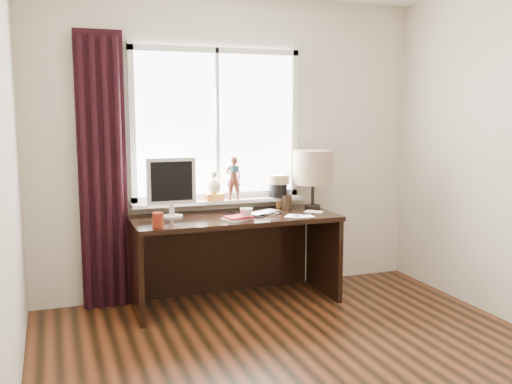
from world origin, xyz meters
name	(u,v)px	position (x,y,z in m)	size (l,w,h in m)	color
wall_back	(232,147)	(0.00, 2.00, 1.30)	(3.50, 2.60, 0.00)	beige
laptop	(264,213)	(0.15, 1.62, 0.76)	(0.30, 0.19, 0.02)	silver
mug	(246,214)	(-0.07, 1.44, 0.80)	(0.10, 0.10, 0.10)	white
red_cup	(158,220)	(-0.78, 1.39, 0.81)	(0.08, 0.08, 0.11)	maroon
window	(220,147)	(-0.13, 1.95, 1.30)	(1.52, 0.23, 1.40)	white
curtain	(102,173)	(-1.13, 1.91, 1.12)	(0.38, 0.09, 2.25)	black
desk	(231,242)	(-0.10, 1.73, 0.51)	(1.70, 0.70, 0.75)	black
monitor	(171,184)	(-0.60, 1.75, 1.03)	(0.40, 0.18, 0.49)	beige
notebook_stack	(238,218)	(-0.13, 1.45, 0.77)	(0.27, 0.23, 0.03)	beige
brush_holder	(286,202)	(0.44, 1.80, 0.81)	(0.09, 0.09, 0.25)	black
icon_frame	(281,201)	(0.41, 1.86, 0.81)	(0.10, 0.03, 0.13)	gold
table_lamp	(313,168)	(0.67, 1.75, 1.11)	(0.35, 0.35, 0.52)	black
loose_papers	(304,215)	(0.46, 1.48, 0.75)	(0.44, 0.33, 0.00)	white
desk_cables	(257,214)	(0.09, 1.63, 0.75)	(0.52, 0.36, 0.01)	black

